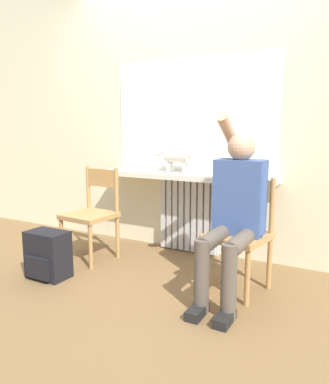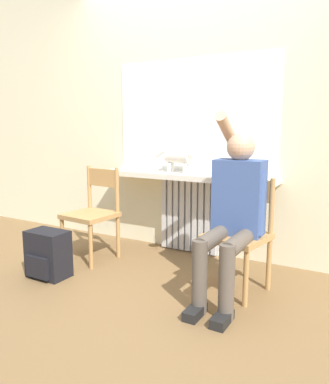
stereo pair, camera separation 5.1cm
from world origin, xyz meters
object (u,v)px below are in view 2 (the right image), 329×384
at_px(chair_left, 93,212).
at_px(backpack, 48,254).
at_px(chair_right, 240,233).
at_px(person, 234,209).
at_px(cat, 179,157).

height_order(chair_left, backpack, chair_left).
relative_size(chair_right, person, 0.64).
xyz_separation_m(chair_right, person, (-0.01, -0.12, 0.20)).
xyz_separation_m(person, cat, (-0.75, 0.63, 0.29)).
xyz_separation_m(person, backpack, (-1.38, -0.40, -0.44)).
bearing_deg(backpack, chair_right, 20.63).
bearing_deg(backpack, person, 16.15).
relative_size(chair_right, backpack, 2.21).
bearing_deg(chair_right, cat, 156.74).
distance_m(chair_right, cat, 1.03).
bearing_deg(cat, backpack, -121.57).
distance_m(chair_left, backpack, 0.58).
height_order(person, cat, person).
bearing_deg(chair_right, chair_left, -169.41).
distance_m(chair_left, person, 1.37).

